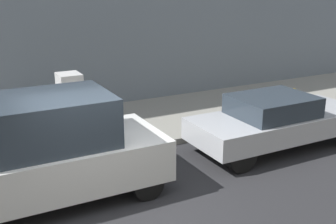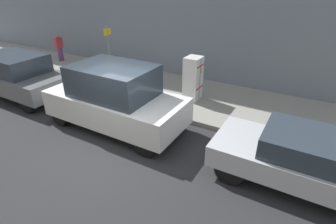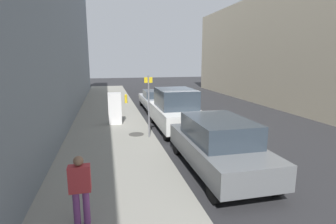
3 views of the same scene
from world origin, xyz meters
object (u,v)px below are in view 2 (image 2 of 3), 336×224
object	(u,v)px
street_sign_post	(110,59)
parked_van_white	(115,98)
parked_suv_gray	(16,75)
parked_sedan_silver	(314,162)
pedestrian_walking_far	(59,46)
discarded_refrigerator	(193,78)

from	to	relation	value
street_sign_post	parked_van_white	bearing A→B (deg)	43.98
parked_suv_gray	parked_van_white	xyz separation A→B (m)	(0.00, 5.35, 0.13)
parked_sedan_silver	pedestrian_walking_far	bearing A→B (deg)	-106.83
discarded_refrigerator	parked_van_white	size ratio (longest dim) A/B	0.37
discarded_refrigerator	street_sign_post	bearing A→B (deg)	-64.59
parked_van_white	parked_sedan_silver	bearing A→B (deg)	90.00
street_sign_post	parked_suv_gray	distance (m)	4.18
pedestrian_walking_far	parked_suv_gray	distance (m)	4.62
discarded_refrigerator	parked_van_white	world-z (taller)	parked_van_white
discarded_refrigerator	parked_van_white	distance (m)	3.32
parked_suv_gray	discarded_refrigerator	bearing A→B (deg)	114.48
parked_van_white	discarded_refrigerator	bearing A→B (deg)	156.32
parked_suv_gray	parked_van_white	world-z (taller)	parked_van_white
pedestrian_walking_far	parked_van_white	distance (m)	8.59
street_sign_post	parked_sedan_silver	xyz separation A→B (m)	(1.65, 7.42, -0.95)
pedestrian_walking_far	parked_van_white	size ratio (longest dim) A/B	0.33
street_sign_post	parked_suv_gray	world-z (taller)	street_sign_post
pedestrian_walking_far	street_sign_post	bearing A→B (deg)	128.22
discarded_refrigerator	pedestrian_walking_far	xyz separation A→B (m)	(-1.01, -8.90, 0.02)
discarded_refrigerator	parked_van_white	bearing A→B (deg)	-23.68
parked_suv_gray	parked_van_white	distance (m)	5.35
street_sign_post	pedestrian_walking_far	world-z (taller)	street_sign_post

